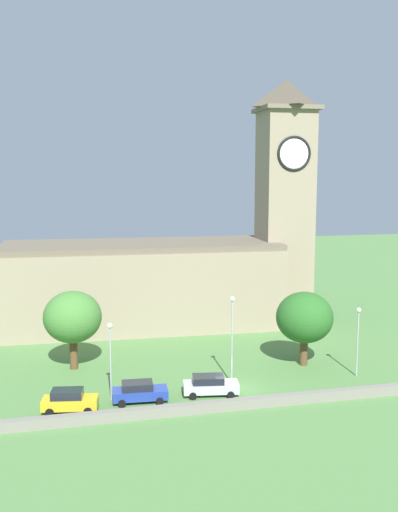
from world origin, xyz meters
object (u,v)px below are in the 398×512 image
Objects in this scene: car_yellow at (69,401)px; streetlamp_east_mid at (358,330)px; streetlamp_west_mid at (110,348)px; car_blue at (139,392)px; streetlamp_central at (232,327)px; church at (173,266)px; car_silver at (210,385)px; tree_riverside_west at (305,318)px; tree_riverside_east at (73,317)px.

streetlamp_east_mid reaches higher than car_yellow.
streetlamp_west_mid reaches higher than car_yellow.
car_blue is 0.58× the size of streetlamp_central.
church is 8.44× the size of car_blue.
church is 7.93× the size of car_silver.
car_blue is 18.13m from tree_riverside_west.
streetlamp_east_mid is at bearing -3.90° from streetlamp_central.
streetlamp_west_mid is at bearing 156.65° from car_blue.
church reaches higher than tree_riverside_west.
car_yellow is 15.09m from streetlamp_central.
streetlamp_central is (1.11, -21.91, -2.08)m from church.
tree_riverside_west is at bearing 13.35° from streetlamp_west_mid.
streetlamp_central is at bearing -158.65° from tree_riverside_west.
tree_riverside_west reaches higher than car_blue.
streetlamp_west_mid is 0.82× the size of streetlamp_central.
streetlamp_east_mid is at bearing 5.34° from car_silver.
car_silver is 12.70m from tree_riverside_west.
streetlamp_east_mid is 5.36m from tree_riverside_west.
tree_riverside_west is 22.25m from tree_riverside_east.
streetlamp_central is 11.85m from streetlamp_east_mid.
streetlamp_central reaches higher than streetlamp_east_mid.
tree_riverside_west is at bearing 15.55° from car_yellow.
tree_riverside_west reaches higher than car_yellow.
car_yellow is 0.70× the size of streetlamp_east_mid.
streetlamp_central is (8.55, 2.24, 4.34)m from car_blue.
church reaches higher than streetlamp_west_mid.
car_yellow is at bearing -175.75° from car_silver.
church is 5.13× the size of tree_riverside_east.
streetlamp_central reaches higher than car_blue.
tree_riverside_east is at bearing 162.21° from streetlamp_east_mid.
streetlamp_central is at bearing -28.39° from tree_riverside_east.
car_blue is at bearing -107.13° from church.
streetlamp_central reaches higher than streetlamp_west_mid.
church is 5.35× the size of tree_riverside_west.
car_blue is 0.71× the size of streetlamp_east_mid.
church is 24.93m from car_silver.
car_silver is at bearing -153.56° from tree_riverside_west.
streetlamp_central reaches higher than tree_riverside_east.
streetlamp_west_mid reaches higher than car_silver.
streetlamp_east_mid is (14.32, 1.34, 3.52)m from car_silver.
streetlamp_west_mid is 0.86× the size of tree_riverside_east.
streetlamp_east_mid is at bearing -49.12° from tree_riverside_west.
church is at bearing 86.61° from car_silver.
car_blue is (-7.44, -24.14, -6.42)m from church.
tree_riverside_east is at bearing 139.36° from car_silver.
church is at bearing 62.36° from car_yellow.
streetlamp_west_mid reaches higher than car_blue.
tree_riverside_west is (22.45, 6.25, 3.82)m from car_yellow.
car_silver is 15.15m from tree_riverside_east.
car_blue is at bearing -62.29° from tree_riverside_east.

